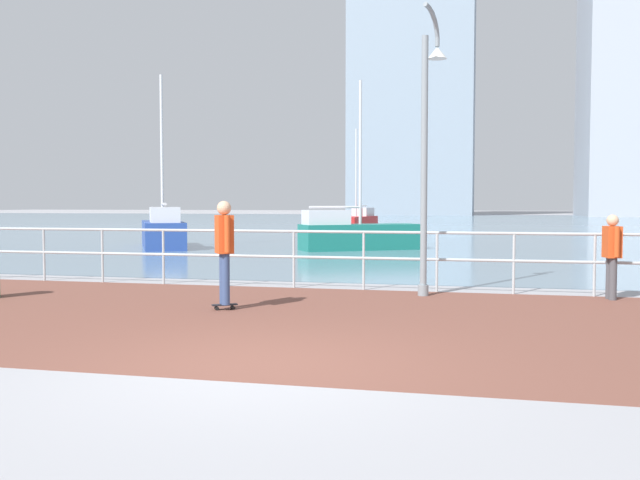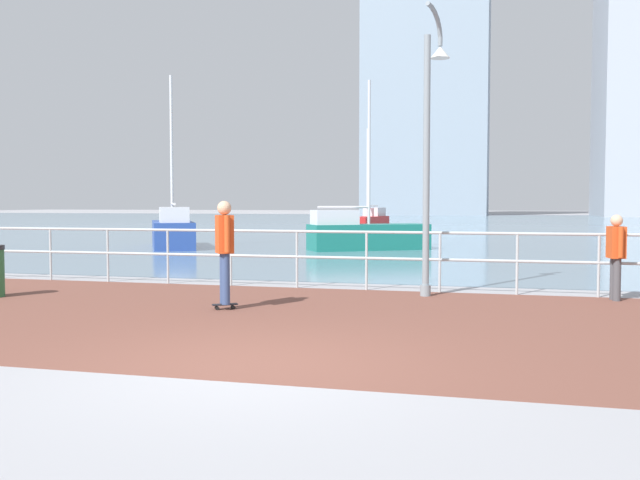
% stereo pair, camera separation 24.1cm
% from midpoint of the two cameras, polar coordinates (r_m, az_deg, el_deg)
% --- Properties ---
extents(ground, '(220.00, 220.00, 0.00)m').
position_cam_midpoint_polar(ground, '(46.84, 10.32, 0.93)').
color(ground, '#9E9EA3').
extents(brick_paving, '(28.00, 7.16, 0.01)m').
position_cam_midpoint_polar(brick_paving, '(10.11, -0.55, -6.53)').
color(brick_paving, brown).
rests_on(brick_paving, ground).
extents(harbor_water, '(180.00, 88.00, 0.00)m').
position_cam_midpoint_polar(harbor_water, '(58.33, 10.90, 1.33)').
color(harbor_water, '#6B899E').
rests_on(harbor_water, ground).
extents(waterfront_railing, '(25.25, 0.06, 1.15)m').
position_cam_midpoint_polar(waterfront_railing, '(13.50, 3.07, -0.75)').
color(waterfront_railing, '#B2BCC1').
rests_on(waterfront_railing, ground).
extents(lamppost, '(0.46, 0.79, 5.25)m').
position_cam_midpoint_polar(lamppost, '(12.92, 8.28, 8.44)').
color(lamppost, gray).
rests_on(lamppost, ground).
extents(skateboarder, '(0.40, 0.51, 1.72)m').
position_cam_midpoint_polar(skateboarder, '(11.07, -8.43, -0.37)').
color(skateboarder, black).
rests_on(skateboarder, ground).
extents(bystander, '(0.29, 0.56, 1.48)m').
position_cam_midpoint_polar(bystander, '(13.10, 22.23, -0.79)').
color(bystander, '#4C4C51').
rests_on(bystander, ground).
extents(sailboat_yellow, '(3.47, 4.72, 6.47)m').
position_cam_midpoint_polar(sailboat_yellow, '(26.85, -12.94, 0.69)').
color(sailboat_yellow, '#284799').
rests_on(sailboat_yellow, ground).
extents(sailboat_white, '(1.95, 4.38, 5.94)m').
position_cam_midpoint_polar(sailboat_white, '(40.53, 2.86, 1.46)').
color(sailboat_white, '#B21E1E').
rests_on(sailboat_white, ground).
extents(sailboat_teal, '(4.36, 3.37, 6.04)m').
position_cam_midpoint_polar(sailboat_teal, '(25.06, 2.68, 0.51)').
color(sailboat_teal, '#197266').
rests_on(sailboat_teal, ground).
extents(tower_beige, '(16.87, 15.77, 42.44)m').
position_cam_midpoint_polar(tower_beige, '(103.34, 7.63, 13.44)').
color(tower_beige, '#8493A3').
rests_on(tower_beige, ground).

